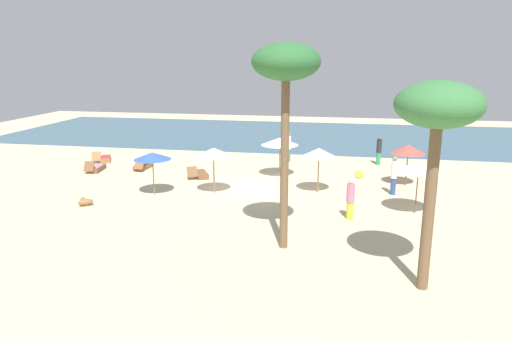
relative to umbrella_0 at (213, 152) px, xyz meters
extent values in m
plane|color=beige|center=(1.30, 1.21, -2.12)|extent=(60.00, 60.00, 0.00)
cube|color=#3D6075|center=(1.30, 18.21, -2.09)|extent=(48.00, 16.00, 0.06)
cylinder|color=olive|center=(0.00, 0.00, -0.98)|extent=(0.06, 0.06, 2.29)
cone|color=white|center=(0.00, 0.00, 0.01)|extent=(1.79, 1.79, 0.42)
cylinder|color=olive|center=(5.12, 1.12, -1.00)|extent=(0.06, 0.06, 2.25)
cone|color=silver|center=(5.12, 1.12, -0.05)|extent=(1.76, 1.76, 0.45)
cylinder|color=brown|center=(9.52, -1.31, -1.01)|extent=(0.05, 0.05, 2.23)
cone|color=white|center=(9.52, -1.31, -0.04)|extent=(2.03, 2.03, 0.38)
cylinder|color=olive|center=(2.78, 3.94, -1.02)|extent=(0.05, 0.05, 2.21)
cone|color=white|center=(2.78, 3.94, -0.07)|extent=(2.12, 2.12, 0.42)
cylinder|color=olive|center=(-2.89, -0.76, -1.07)|extent=(0.05, 0.05, 2.11)
cone|color=#3359B2|center=(-2.89, -0.76, -0.14)|extent=(1.82, 1.82, 0.35)
cylinder|color=brown|center=(9.67, 3.28, -1.04)|extent=(0.06, 0.06, 2.17)
cone|color=#D84C3F|center=(9.67, 3.28, -0.13)|extent=(1.76, 1.76, 0.47)
cube|color=brown|center=(-1.61, 3.05, -1.98)|extent=(1.23, 1.61, 0.28)
cube|color=brown|center=(-1.94, 2.43, -1.69)|extent=(0.71, 0.66, 0.56)
cube|color=brown|center=(-8.21, 3.28, -1.98)|extent=(0.81, 1.57, 0.28)
cube|color=brown|center=(-8.31, 2.59, -1.69)|extent=(0.62, 0.48, 0.59)
cube|color=#D17299|center=(-8.21, 3.28, -1.83)|extent=(0.65, 1.11, 0.03)
cube|color=olive|center=(-9.02, 5.87, -1.98)|extent=(1.18, 1.61, 0.28)
cube|color=olive|center=(-9.32, 5.23, -1.69)|extent=(0.68, 0.60, 0.59)
cube|color=#BF3338|center=(-9.02, 5.87, -1.83)|extent=(0.91, 1.17, 0.03)
cube|color=brown|center=(-5.69, 4.30, -1.98)|extent=(0.75, 1.55, 0.28)
cube|color=brown|center=(-5.62, 3.60, -1.70)|extent=(0.62, 0.53, 0.54)
cube|color=#26262D|center=(-5.69, 4.30, -1.83)|extent=(0.62, 1.10, 0.03)
cylinder|color=#338C59|center=(8.56, 8.06, -1.73)|extent=(0.27, 0.27, 0.79)
cylinder|color=#26262D|center=(8.56, 8.06, -0.91)|extent=(0.32, 0.32, 0.83)
sphere|color=brown|center=(8.56, 8.06, -0.40)|extent=(0.22, 0.22, 0.22)
cylinder|color=#338C59|center=(2.83, 7.91, -1.71)|extent=(0.30, 0.30, 0.83)
cylinder|color=white|center=(2.83, 7.91, -0.86)|extent=(0.35, 0.35, 0.87)
sphere|color=#A37556|center=(2.83, 7.91, -0.32)|extent=(0.23, 0.23, 0.23)
cylinder|color=yellow|center=(6.67, -2.62, -1.74)|extent=(0.40, 0.40, 0.76)
cylinder|color=#D17299|center=(6.67, -2.62, -0.97)|extent=(0.47, 0.47, 0.79)
sphere|color=beige|center=(6.67, -2.62, -0.48)|extent=(0.21, 0.21, 0.21)
cylinder|color=#2D4C8C|center=(8.83, 1.43, -1.70)|extent=(0.34, 0.34, 0.85)
cylinder|color=white|center=(8.83, 1.43, -0.83)|extent=(0.41, 0.41, 0.88)
sphere|color=#A37556|center=(8.83, 1.43, -0.28)|extent=(0.24, 0.24, 0.24)
cylinder|color=brown|center=(4.28, -6.10, 0.96)|extent=(0.29, 0.29, 6.16)
ellipsoid|color=#2D6633|center=(4.28, -6.10, 4.44)|extent=(2.30, 2.30, 1.27)
cylinder|color=brown|center=(8.75, -8.39, 0.40)|extent=(0.33, 0.33, 5.05)
ellipsoid|color=#38753D|center=(8.75, -8.39, 3.35)|extent=(2.39, 2.39, 1.31)
cube|color=olive|center=(-5.30, -3.04, -2.10)|extent=(0.46, 0.42, 0.04)
ellipsoid|color=olive|center=(-5.30, -3.04, -1.94)|extent=(0.74, 0.66, 0.31)
sphere|color=olive|center=(-5.55, -2.86, -1.88)|extent=(0.22, 0.22, 0.22)
ellipsoid|color=gold|center=(7.31, 5.22, -2.09)|extent=(0.59, 1.96, 0.07)
camera|label=1|loc=(6.18, -21.80, 4.64)|focal=32.75mm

